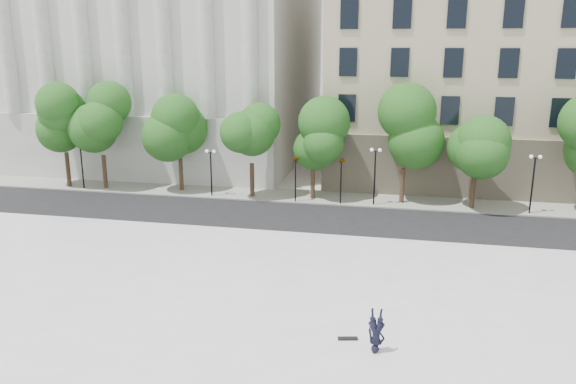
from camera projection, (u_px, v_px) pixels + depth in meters
name	position (u px, v px, depth m)	size (l,w,h in m)	color
ground	(182.00, 347.00, 23.14)	(160.00, 160.00, 0.00)	beige
plaza	(206.00, 310.00, 25.93)	(44.00, 22.00, 0.45)	white
street	(277.00, 218.00, 40.18)	(60.00, 8.00, 0.02)	black
far_sidewalk	(293.00, 196.00, 45.85)	(60.00, 4.00, 0.12)	#9A988E
building_west	(163.00, 36.00, 59.66)	(31.50, 27.65, 25.60)	silver
building_east	(530.00, 54.00, 53.24)	(36.00, 26.15, 23.00)	#B4A989
traffic_light_west	(296.00, 157.00, 43.22)	(1.02, 1.66, 4.17)	black
traffic_light_east	(341.00, 159.00, 42.53)	(0.79, 1.70, 4.17)	black
person_lying	(376.00, 346.00, 21.87)	(0.67, 0.44, 1.83)	black
skateboard	(348.00, 339.00, 22.86)	(0.81, 0.21, 0.08)	black
street_trees	(277.00, 133.00, 44.24)	(45.25, 4.77, 7.77)	#382619
lamp_posts	(292.00, 165.00, 43.75)	(36.76, 0.28, 4.52)	black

